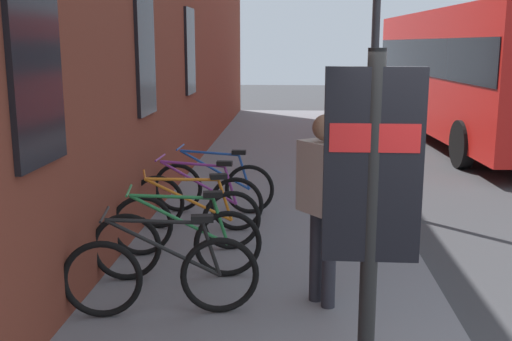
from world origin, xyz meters
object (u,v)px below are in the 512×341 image
object	(u,v)px
bicycle_under_window	(197,201)
bicycle_beside_lamp	(214,186)
pedestrian_crossing_street	(324,191)
bicycle_far_end	(188,220)
transit_info_sign	(372,192)
bicycle_nearest_sign	(162,274)
bicycle_end_of_row	(178,243)
city_bus	(471,69)

from	to	relation	value
bicycle_under_window	bicycle_beside_lamp	distance (m)	0.84
pedestrian_crossing_street	bicycle_under_window	bearing A→B (deg)	34.15
bicycle_far_end	pedestrian_crossing_street	size ratio (longest dim) A/B	0.95
bicycle_far_end	bicycle_beside_lamp	distance (m)	1.74
transit_info_sign	pedestrian_crossing_street	xyz separation A→B (m)	(2.08, 0.16, -0.50)
bicycle_under_window	transit_info_sign	world-z (taller)	transit_info_sign
bicycle_nearest_sign	bicycle_end_of_row	size ratio (longest dim) A/B	1.00
bicycle_nearest_sign	pedestrian_crossing_street	size ratio (longest dim) A/B	0.97
bicycle_end_of_row	bicycle_far_end	bearing A→B (deg)	2.76
bicycle_under_window	transit_info_sign	distance (m)	4.84
bicycle_end_of_row	pedestrian_crossing_street	bearing A→B (deg)	-110.35
bicycle_under_window	bicycle_nearest_sign	bearing A→B (deg)	-177.91
pedestrian_crossing_street	bicycle_nearest_sign	bearing A→B (deg)	103.24
bicycle_far_end	city_bus	world-z (taller)	city_bus
bicycle_far_end	bicycle_end_of_row	bearing A→B (deg)	-177.24
city_bus	pedestrian_crossing_street	bearing A→B (deg)	158.50
bicycle_far_end	bicycle_beside_lamp	world-z (taller)	same
transit_info_sign	city_bus	world-z (taller)	city_bus
bicycle_under_window	bicycle_beside_lamp	size ratio (longest dim) A/B	1.00
bicycle_end_of_row	bicycle_under_window	size ratio (longest dim) A/B	0.99
bicycle_beside_lamp	city_bus	distance (m)	9.55
pedestrian_crossing_street	bicycle_end_of_row	bearing A→B (deg)	69.65
city_bus	transit_info_sign	bearing A→B (deg)	162.41
pedestrian_crossing_street	transit_info_sign	bearing A→B (deg)	-175.59
bicycle_beside_lamp	city_bus	world-z (taller)	city_bus
bicycle_end_of_row	city_bus	distance (m)	11.71
bicycle_nearest_sign	bicycle_beside_lamp	world-z (taller)	same
transit_info_sign	pedestrian_crossing_street	size ratio (longest dim) A/B	1.33
bicycle_far_end	pedestrian_crossing_street	distance (m)	2.16
transit_info_sign	bicycle_end_of_row	bearing A→B (deg)	31.83
bicycle_nearest_sign	bicycle_end_of_row	bearing A→B (deg)	1.49
bicycle_beside_lamp	pedestrian_crossing_street	size ratio (longest dim) A/B	0.98
bicycle_under_window	bicycle_beside_lamp	bearing A→B (deg)	-7.55
bicycle_beside_lamp	bicycle_under_window	bearing A→B (deg)	172.45
bicycle_nearest_sign	city_bus	size ratio (longest dim) A/B	0.17
bicycle_end_of_row	bicycle_far_end	world-z (taller)	same
bicycle_far_end	bicycle_under_window	world-z (taller)	same
city_bus	bicycle_end_of_row	bearing A→B (deg)	150.75
bicycle_far_end	transit_info_sign	world-z (taller)	transit_info_sign
bicycle_end_of_row	transit_info_sign	bearing A→B (deg)	-148.17
bicycle_beside_lamp	pedestrian_crossing_street	world-z (taller)	pedestrian_crossing_street
pedestrian_crossing_street	bicycle_far_end	bearing A→B (deg)	47.86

